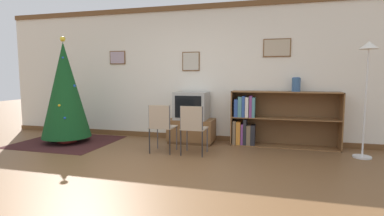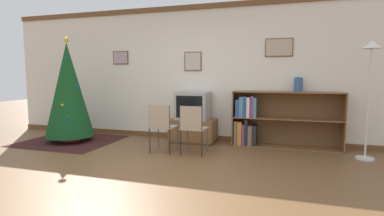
# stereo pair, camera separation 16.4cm
# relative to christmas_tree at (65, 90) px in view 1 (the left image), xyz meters

# --- Properties ---
(ground_plane) EXTENTS (24.00, 24.00, 0.00)m
(ground_plane) POSITION_rel_christmas_tree_xyz_m (2.34, -1.61, -1.02)
(ground_plane) COLOR brown
(wall_back) EXTENTS (8.71, 0.11, 2.70)m
(wall_back) POSITION_rel_christmas_tree_xyz_m (2.34, 0.97, 0.33)
(wall_back) COLOR silver
(wall_back) RESTS_ON ground_plane
(area_rug) EXTENTS (1.78, 1.61, 0.01)m
(area_rug) POSITION_rel_christmas_tree_xyz_m (-0.00, -0.00, -1.02)
(area_rug) COLOR #381919
(area_rug) RESTS_ON ground_plane
(christmas_tree) EXTENTS (0.92, 0.92, 2.04)m
(christmas_tree) POSITION_rel_christmas_tree_xyz_m (0.00, 0.00, 0.00)
(christmas_tree) COLOR maroon
(christmas_tree) RESTS_ON area_rug
(tv_console) EXTENTS (0.87, 0.54, 0.46)m
(tv_console) POSITION_rel_christmas_tree_xyz_m (2.37, 0.64, -0.79)
(tv_console) COLOR brown
(tv_console) RESTS_ON ground_plane
(television) EXTENTS (0.62, 0.53, 0.53)m
(television) POSITION_rel_christmas_tree_xyz_m (2.37, 0.63, -0.29)
(television) COLOR #9E9E99
(television) RESTS_ON tv_console
(folding_chair_left) EXTENTS (0.40, 0.40, 0.82)m
(folding_chair_left) POSITION_rel_christmas_tree_xyz_m (2.10, -0.28, -0.55)
(folding_chair_left) COLOR tan
(folding_chair_left) RESTS_ON ground_plane
(folding_chair_right) EXTENTS (0.40, 0.40, 0.82)m
(folding_chair_right) POSITION_rel_christmas_tree_xyz_m (2.65, -0.28, -0.55)
(folding_chair_right) COLOR tan
(folding_chair_right) RESTS_ON ground_plane
(bookshelf) EXTENTS (1.92, 0.36, 1.02)m
(bookshelf) POSITION_rel_christmas_tree_xyz_m (3.74, 0.74, -0.54)
(bookshelf) COLOR brown
(bookshelf) RESTS_ON ground_plane
(vase) EXTENTS (0.15, 0.15, 0.26)m
(vase) POSITION_rel_christmas_tree_xyz_m (4.29, 0.78, 0.13)
(vase) COLOR #335684
(vase) RESTS_ON bookshelf
(standing_lamp) EXTENTS (0.28, 0.28, 1.83)m
(standing_lamp) POSITION_rel_christmas_tree_xyz_m (5.29, 0.29, 0.38)
(standing_lamp) COLOR silver
(standing_lamp) RESTS_ON ground_plane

